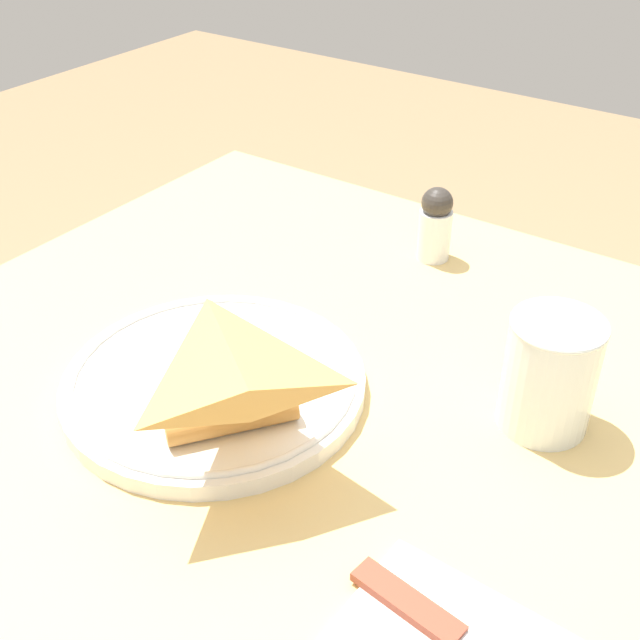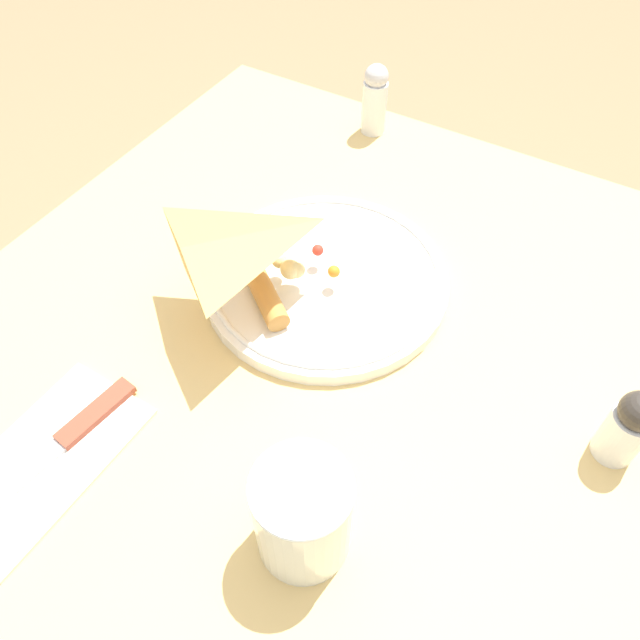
{
  "view_description": "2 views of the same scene",
  "coord_description": "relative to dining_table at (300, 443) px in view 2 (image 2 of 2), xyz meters",
  "views": [
    {
      "loc": [
        0.27,
        -0.45,
        1.19
      ],
      "look_at": [
        -0.08,
        0.05,
        0.78
      ],
      "focal_mm": 45.0,
      "sensor_mm": 36.0,
      "label": 1
    },
    {
      "loc": [
        0.28,
        0.19,
        1.24
      ],
      "look_at": [
        -0.06,
        -0.01,
        0.77
      ],
      "focal_mm": 35.0,
      "sensor_mm": 36.0,
      "label": 2
    }
  ],
  "objects": [
    {
      "name": "ground_plane",
      "position": [
        0.0,
        0.0,
        -0.61
      ],
      "size": [
        6.0,
        6.0,
        0.0
      ],
      "primitive_type": "plane",
      "color": "#997A56"
    },
    {
      "name": "napkin_folded",
      "position": [
        0.19,
        -0.15,
        0.12
      ],
      "size": [
        0.2,
        0.11,
        0.0
      ],
      "rotation": [
        0.0,
        0.0,
        -0.02
      ],
      "color": "white",
      "rests_on": "dining_table"
    },
    {
      "name": "pepper_shaker",
      "position": [
        -0.09,
        0.28,
        0.16
      ],
      "size": [
        0.04,
        0.04,
        0.09
      ],
      "color": "white",
      "rests_on": "dining_table"
    },
    {
      "name": "salt_shaker",
      "position": [
        -0.42,
        -0.13,
        0.17
      ],
      "size": [
        0.03,
        0.03,
        0.1
      ],
      "color": "white",
      "rests_on": "dining_table"
    },
    {
      "name": "dining_table",
      "position": [
        0.0,
        0.0,
        0.0
      ],
      "size": [
        0.95,
        0.8,
        0.73
      ],
      "color": "#DBB770",
      "rests_on": "ground_plane"
    },
    {
      "name": "butter_knife",
      "position": [
        0.18,
        -0.15,
        0.12
      ],
      "size": [
        0.22,
        0.05,
        0.01
      ],
      "rotation": [
        0.0,
        0.0,
        -0.13
      ],
      "color": "#99422D",
      "rests_on": "napkin_folded"
    },
    {
      "name": "plate_pizza",
      "position": [
        -0.13,
        -0.04,
        0.13
      ],
      "size": [
        0.27,
        0.27,
        0.05
      ],
      "color": "white",
      "rests_on": "dining_table"
    },
    {
      "name": "milk_glass",
      "position": [
        0.13,
        0.08,
        0.16
      ],
      "size": [
        0.08,
        0.08,
        0.1
      ],
      "color": "white",
      "rests_on": "dining_table"
    }
  ]
}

